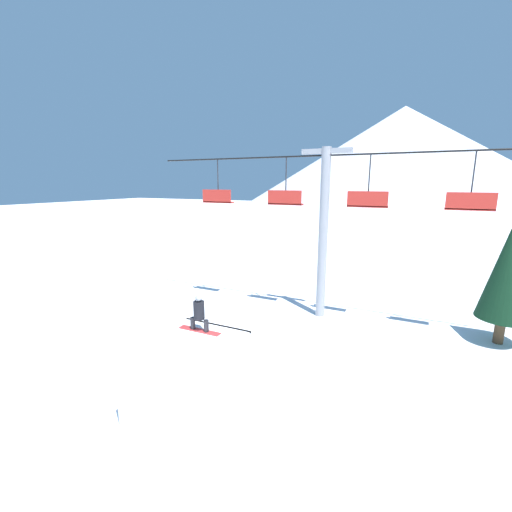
% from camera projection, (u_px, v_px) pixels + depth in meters
% --- Properties ---
extents(ground_plane, '(220.00, 220.00, 0.00)m').
position_uv_depth(ground_plane, '(203.00, 423.00, 9.90)').
color(ground_plane, white).
extents(mountain_ridge, '(74.60, 74.60, 22.68)m').
position_uv_depth(mountain_ridge, '(401.00, 161.00, 74.70)').
color(mountain_ridge, silver).
rests_on(mountain_ridge, ground_plane).
extents(snow_ramp, '(2.55, 3.30, 2.08)m').
position_uv_depth(snow_ramp, '(190.00, 376.00, 10.43)').
color(snow_ramp, white).
rests_on(snow_ramp, ground_plane).
extents(snowboarder, '(1.50, 0.35, 1.24)m').
position_uv_depth(snowboarder, '(199.00, 314.00, 11.00)').
color(snowboarder, '#B22D2D').
rests_on(snowboarder, snow_ramp).
extents(chairlift, '(19.05, 0.46, 8.47)m').
position_uv_depth(chairlift, '(324.00, 219.00, 16.81)').
color(chairlift, '#9E9EA3').
rests_on(chairlift, ground_plane).
extents(pine_tree_near, '(2.07, 2.07, 5.57)m').
position_uv_depth(pine_tree_near, '(509.00, 269.00, 14.13)').
color(pine_tree_near, '#4C3823').
rests_on(pine_tree_near, ground_plane).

